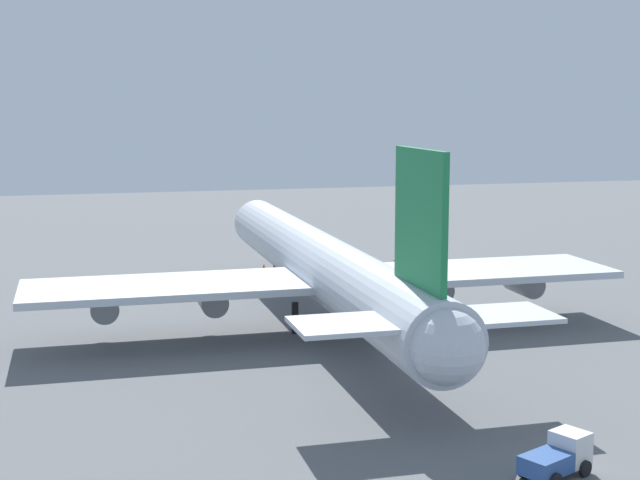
% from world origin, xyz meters
% --- Properties ---
extents(ground_plane, '(292.04, 292.04, 0.00)m').
position_xyz_m(ground_plane, '(0.00, 0.00, 0.00)').
color(ground_plane, slate).
extents(cargo_airplane, '(73.01, 59.15, 19.47)m').
position_xyz_m(cargo_airplane, '(-0.44, 0.00, 6.18)').
color(cargo_airplane, silver).
rests_on(cargo_airplane, ground_plane).
extents(maintenance_van, '(4.05, 5.31, 2.55)m').
position_xyz_m(maintenance_van, '(-42.00, -4.00, 1.26)').
color(maintenance_van, silver).
rests_on(maintenance_van, ground_plane).
extents(cargo_loader, '(4.49, 4.45, 2.50)m').
position_xyz_m(cargo_loader, '(26.87, -20.20, 1.18)').
color(cargo_loader, '#333338').
rests_on(cargo_loader, ground_plane).
extents(safety_cone_nose, '(0.47, 0.47, 0.67)m').
position_xyz_m(safety_cone_nose, '(32.85, -0.72, 0.34)').
color(safety_cone_nose, orange).
rests_on(safety_cone_nose, ground_plane).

